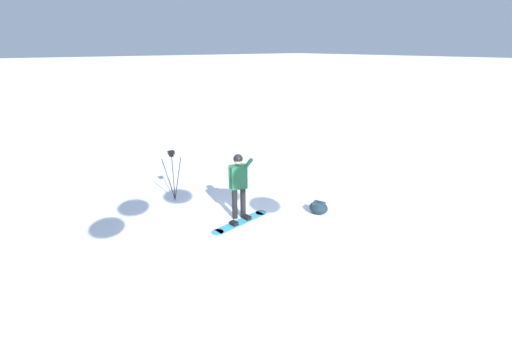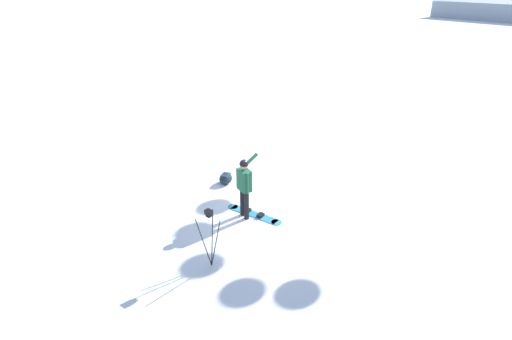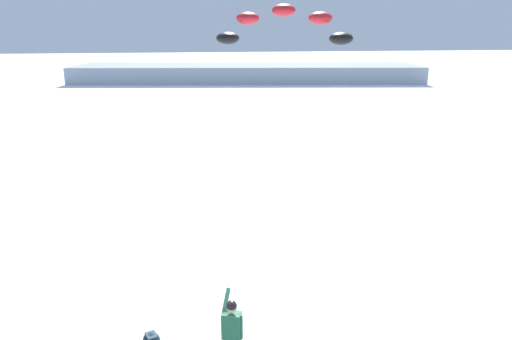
% 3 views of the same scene
% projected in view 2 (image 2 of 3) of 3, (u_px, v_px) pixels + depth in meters
% --- Properties ---
extents(ground_plane, '(300.00, 300.00, 0.00)m').
position_uv_depth(ground_plane, '(262.00, 212.00, 11.70)').
color(ground_plane, white).
extents(snowboarder, '(0.75, 0.46, 1.74)m').
position_uv_depth(snowboarder, '(245.00, 183.00, 11.03)').
color(snowboarder, black).
rests_on(snowboarder, ground_plane).
extents(snowboard, '(0.44, 1.74, 0.10)m').
position_uv_depth(snowboard, '(254.00, 214.00, 11.56)').
color(snowboard, teal).
rests_on(snowboard, ground_plane).
extents(gear_bag_large, '(0.60, 0.54, 0.33)m').
position_uv_depth(gear_bag_large, '(226.00, 178.00, 13.21)').
color(gear_bag_large, '#192833').
rests_on(gear_bag_large, ground_plane).
extents(camera_tripod, '(0.57, 0.48, 1.47)m').
position_uv_depth(camera_tripod, '(210.00, 227.00, 9.14)').
color(camera_tripod, '#262628').
rests_on(camera_tripod, ground_plane).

